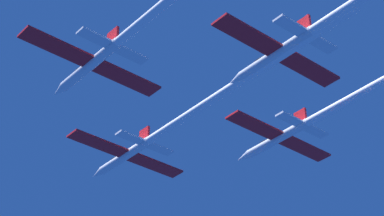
# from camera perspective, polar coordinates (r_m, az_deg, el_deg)

# --- Properties ---
(jet_lead) EXTENTS (17.58, 47.75, 2.91)m
(jet_lead) POSITION_cam_1_polar(r_m,az_deg,el_deg) (90.68, -0.74, -0.85)
(jet_lead) COLOR white
(jet_left_wing) EXTENTS (17.58, 43.71, 2.91)m
(jet_left_wing) POSITION_cam_1_polar(r_m,az_deg,el_deg) (75.67, -3.55, 7.00)
(jet_left_wing) COLOR white
(jet_right_wing) EXTENTS (17.58, 46.44, 2.91)m
(jet_right_wing) POSITION_cam_1_polar(r_m,az_deg,el_deg) (91.66, 11.89, 0.51)
(jet_right_wing) COLOR white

